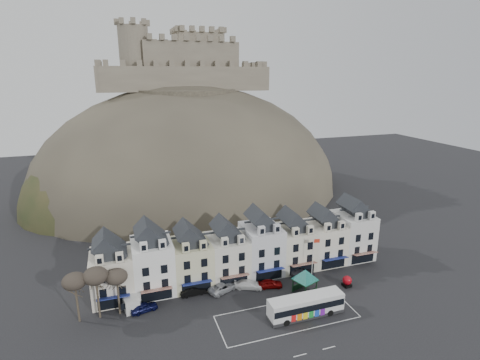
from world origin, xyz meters
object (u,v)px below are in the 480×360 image
white_van (130,300)px  car_black (193,291)px  car_navy (144,307)px  red_buoy (347,281)px  bus_shelter (305,275)px  car_silver (223,287)px  bus (306,305)px  car_white (249,284)px  car_charcoal (302,273)px  car_maroon (270,284)px  flagpole (313,256)px

white_van → car_black: (10.58, 0.00, -0.43)m
car_navy → red_buoy: bearing=-110.5°
bus_shelter → white_van: 29.79m
bus_shelter → car_silver: (-13.40, 5.02, -2.71)m
bus → car_silver: bus is taller
car_navy → car_white: bearing=-100.6°
car_white → car_charcoal: (11.00, 0.51, -0.00)m
bus_shelter → car_silver: size_ratio=1.23×
car_maroon → car_charcoal: (7.25, 1.52, -0.01)m
bus_shelter → car_charcoal: 6.08m
car_silver → white_van: bearing=64.7°
red_buoy → car_maroon: bearing=162.8°
flagpole → car_maroon: flagpole is taller
white_van → car_maroon: bearing=-15.0°
flagpole → car_navy: flagpole is taller
car_white → car_maroon: bearing=-81.3°
bus_shelter → red_buoy: bearing=-25.2°
red_buoy → car_white: red_buoy is taller
bus_shelter → car_navy: 27.45m
car_navy → car_charcoal: size_ratio=0.98×
car_black → car_silver: car_silver is taller
car_silver → car_white: size_ratio=1.04×
bus_shelter → bus: bearing=-137.3°
flagpole → car_silver: 17.41m
white_van → car_charcoal: (31.38, -0.60, -0.44)m
bus → car_white: (-5.86, 10.32, -1.17)m
bus_shelter → car_charcoal: bearing=45.5°
car_white → car_navy: bearing=117.0°
bus_shelter → car_black: bus_shelter is taller
flagpole → bus: bearing=-124.3°
bus_shelter → white_van: (-29.18, 5.57, -2.29)m
car_black → car_charcoal: bearing=-93.4°
car_navy → bus_shelter: bearing=-111.1°
flagpole → car_navy: (-30.58, -0.12, -4.03)m
bus → car_black: (-15.66, 11.42, -1.17)m
red_buoy → car_navy: 35.54m
red_buoy → car_navy: red_buoy is taller
car_black → car_maroon: 13.72m
car_black → car_white: bearing=-98.2°
car_navy → car_black: bearing=-89.8°
bus_shelter → white_van: bus_shelter is taller
white_van → car_navy: 3.01m
red_buoy → flagpole: size_ratio=0.24×
bus → red_buoy: 12.33m
white_van → bus: bearing=-33.6°
flagpole → car_maroon: bearing=-179.3°
car_silver → car_maroon: 8.50m
car_silver → car_white: bearing=-120.3°
bus → car_maroon: 9.61m
bus_shelter → flagpole: (3.48, 3.55, 1.31)m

